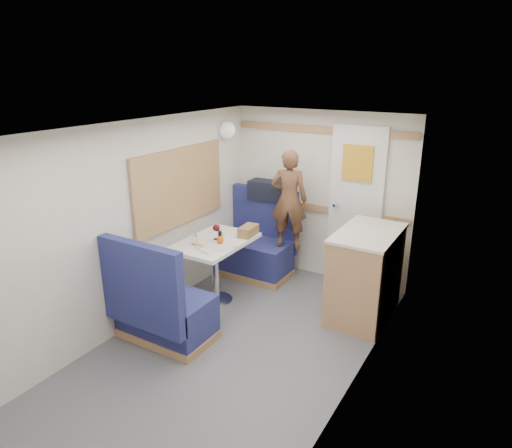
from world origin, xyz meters
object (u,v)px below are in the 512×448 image
Objects in this scene: galley_counter at (365,274)px; beer_glass at (243,233)px; dome_light at (227,130)px; dinette_table at (215,254)px; person at (289,200)px; tumbler_left at (194,239)px; cheese_block at (201,244)px; bread_loaf at (248,231)px; wine_glass at (216,228)px; bench_far at (256,251)px; salt_grinder at (224,236)px; duffel_bag at (269,190)px; tray at (216,247)px; orange_fruit at (220,240)px; pepper_grinder at (220,236)px; bench_near at (161,311)px.

galley_counter is 8.72× the size of beer_glass.
dome_light is 1.90× the size of beer_glass.
dinette_table is 1.06m from person.
cheese_block is at bearing -17.25° from tumbler_left.
wine_glass is at bearing -128.79° from bread_loaf.
bench_far is 0.92m from salt_grinder.
dinette_table is 0.22m from salt_grinder.
duffel_bag reaches higher than bread_loaf.
tumbler_left is 0.61m from bread_loaf.
bench_far is at bearing 83.82° from tumbler_left.
person is 4.51× the size of bread_loaf.
orange_fruit is at bearing 93.98° from tray.
person reaches higher than wine_glass.
person is 2.39× the size of duffel_bag.
dinette_table is at bearing -131.17° from salt_grinder.
bench_far is 1.50m from dome_light.
beer_glass is 1.04× the size of pepper_grinder.
galley_counter is at bearing 14.70° from beer_glass.
person reaches higher than dinette_table.
bench_far is 10.32× the size of pepper_grinder.
salt_grinder is at bearing -123.54° from bread_loaf.
bread_loaf is (0.10, 0.38, -0.00)m from orange_fruit.
bench_near reaches higher than galley_counter.
bench_far is at bearing -99.11° from duffel_bag.
bench_far reaches higher than wine_glass.
dinette_table is at bearing -65.35° from dome_light.
salt_grinder is (0.06, 0.04, -0.08)m from wine_glass.
tumbler_left is (-0.55, -1.05, -0.25)m from person.
person is at bearing 163.62° from galley_counter.
person reaches higher than bench_near.
orange_fruit is 0.66× the size of tumbler_left.
cheese_block is (0.00, -0.23, 0.19)m from dinette_table.
dinette_table is 1.57m from galley_counter.
cheese_block is at bearing -150.25° from tray.
pepper_grinder is (0.04, 0.90, 0.47)m from bench_near.
orange_fruit is 0.15m from salt_grinder.
bread_loaf reaches higher than pepper_grinder.
person is 15.66× the size of orange_fruit.
cheese_block is at bearing 89.81° from bench_near.
pepper_grinder is (0.16, 0.23, -0.00)m from tumbler_left.
dome_light reaches higher than dinette_table.
dome_light is (-0.39, 1.71, 1.45)m from bench_near.
wine_glass is (-0.13, 0.19, 0.11)m from tray.
bread_loaf is at bearing -79.23° from duffel_bag.
dome_light is 1.53m from tray.
tray is 3.35× the size of pepper_grinder.
dome_light reaches higher than bench_far.
beer_glass is at bearing 71.79° from orange_fruit.
bench_near is 2.28m from dome_light.
pepper_grinder is (0.04, 0.04, 0.20)m from dinette_table.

